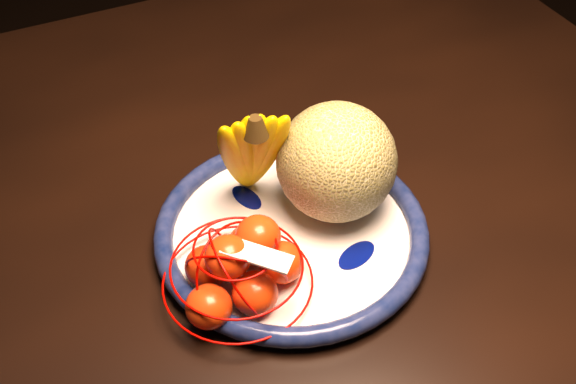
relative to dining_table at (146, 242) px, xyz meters
name	(u,v)px	position (x,y,z in m)	size (l,w,h in m)	color
dining_table	(146,242)	(0.00, 0.00, 0.00)	(1.58, 0.97, 0.78)	black
fruit_bowl	(291,233)	(0.15, -0.14, 0.10)	(0.32, 0.32, 0.03)	white
cantaloupe	(337,162)	(0.21, -0.12, 0.16)	(0.14, 0.14, 0.14)	olive
banana_bunch	(251,149)	(0.13, -0.08, 0.18)	(0.11, 0.10, 0.16)	#DBC307
mandarin_bag	(240,267)	(0.07, -0.19, 0.13)	(0.18, 0.18, 0.10)	#FF3816
price_tag	(257,255)	(0.08, -0.22, 0.17)	(0.07, 0.03, 0.00)	white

